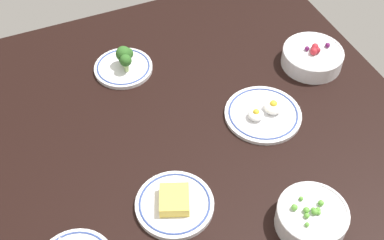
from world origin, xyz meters
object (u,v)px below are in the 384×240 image
object	(u,v)px
plate_eggs	(264,113)
bowl_berries	(312,57)
plate_broccoli	(124,64)
plate_cheese	(175,203)
bowl_peas	(311,217)

from	to	relation	value
plate_eggs	bowl_berries	distance (cm)	26.59
plate_broccoli	plate_eggs	xyz separation A→B (cm)	(29.02, -32.74, -1.08)
plate_cheese	bowl_peas	world-z (taller)	bowl_peas
plate_cheese	plate_broccoli	xyz separation A→B (cm)	(3.93, 49.97, 0.85)
bowl_berries	bowl_peas	size ratio (longest dim) A/B	1.11
plate_cheese	plate_broccoli	bearing A→B (deg)	85.50
plate_eggs	plate_broccoli	bearing A→B (deg)	131.55
plate_eggs	bowl_peas	bearing A→B (deg)	-100.63
bowl_peas	plate_eggs	bearing A→B (deg)	79.37
plate_eggs	bowl_berries	size ratio (longest dim) A/B	1.17
plate_broccoli	plate_eggs	size ratio (longest dim) A/B	0.82
bowl_berries	plate_cheese	bearing A→B (deg)	-151.72
plate_broccoli	bowl_peas	size ratio (longest dim) A/B	1.06
bowl_peas	plate_broccoli	bearing A→B (deg)	108.81
plate_broccoli	plate_eggs	world-z (taller)	plate_broccoli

